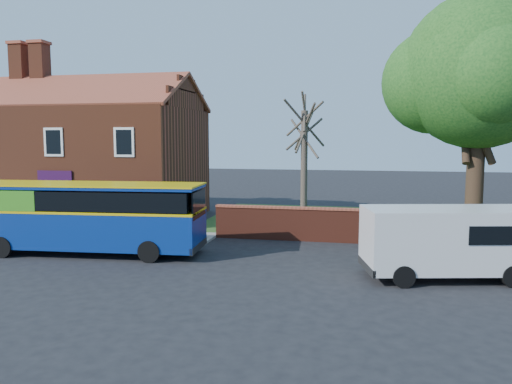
# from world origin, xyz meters

# --- Properties ---
(ground) EXTENTS (120.00, 120.00, 0.00)m
(ground) POSITION_xyz_m (0.00, 0.00, 0.00)
(ground) COLOR black
(ground) RESTS_ON ground
(pavement) EXTENTS (18.00, 3.50, 0.12)m
(pavement) POSITION_xyz_m (-7.00, 5.75, 0.06)
(pavement) COLOR gray
(pavement) RESTS_ON ground
(kerb) EXTENTS (18.00, 0.15, 0.14)m
(kerb) POSITION_xyz_m (-7.00, 4.00, 0.07)
(kerb) COLOR slate
(kerb) RESTS_ON ground
(grass_strip) EXTENTS (26.00, 12.00, 0.04)m
(grass_strip) POSITION_xyz_m (13.00, 13.00, 0.02)
(grass_strip) COLOR #426B28
(grass_strip) RESTS_ON ground
(shop_building) EXTENTS (12.30, 8.13, 10.50)m
(shop_building) POSITION_xyz_m (-7.02, 11.50, 3.41)
(shop_building) COLOR brown
(shop_building) RESTS_ON ground
(boundary_wall) EXTENTS (22.00, 0.38, 1.60)m
(boundary_wall) POSITION_xyz_m (13.00, 7.00, 0.81)
(boundary_wall) COLOR maroon
(boundary_wall) RESTS_ON ground
(bus) EXTENTS (9.83, 3.19, 2.95)m
(bus) POSITION_xyz_m (-2.63, 2.53, 1.68)
(bus) COLOR navy
(bus) RESTS_ON ground
(van_near) EXTENTS (5.90, 3.37, 2.44)m
(van_near) POSITION_xyz_m (11.75, 1.69, 1.37)
(van_near) COLOR silver
(van_near) RESTS_ON ground
(large_tree) EXTENTS (9.93, 7.85, 12.11)m
(large_tree) POSITION_xyz_m (14.68, 11.63, 7.93)
(large_tree) COLOR black
(large_tree) RESTS_ON ground
(bare_tree) EXTENTS (2.56, 3.05, 6.82)m
(bare_tree) POSITION_xyz_m (5.85, 10.38, 3.50)
(bare_tree) COLOR #4C4238
(bare_tree) RESTS_ON ground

